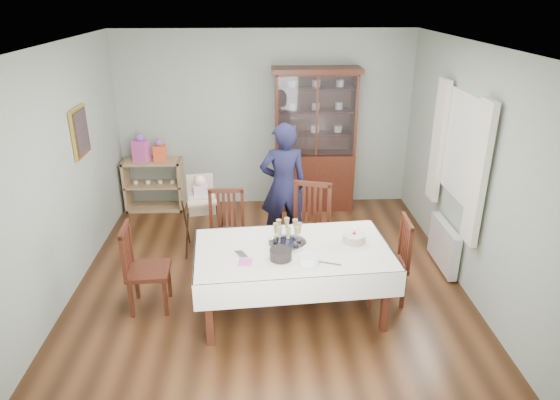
{
  "coord_description": "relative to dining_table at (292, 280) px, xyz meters",
  "views": [
    {
      "loc": [
        -0.09,
        -5.06,
        3.2
      ],
      "look_at": [
        0.13,
        0.2,
        0.98
      ],
      "focal_mm": 32.0,
      "sensor_mm": 36.0,
      "label": 1
    }
  ],
  "objects": [
    {
      "name": "floor",
      "position": [
        -0.23,
        0.56,
        -0.38
      ],
      "size": [
        5.0,
        5.0,
        0.0
      ],
      "primitive_type": "plane",
      "color": "#593319",
      "rests_on": "ground"
    },
    {
      "name": "room_shell",
      "position": [
        -0.23,
        1.09,
        1.32
      ],
      "size": [
        5.0,
        5.0,
        5.0
      ],
      "color": "#9EAA99",
      "rests_on": "floor"
    },
    {
      "name": "dining_table",
      "position": [
        0.0,
        0.0,
        0.0
      ],
      "size": [
        2.09,
        1.31,
        0.76
      ],
      "rotation": [
        0.0,
        0.0,
        0.08
      ],
      "color": "#4E1C13",
      "rests_on": "floor"
    },
    {
      "name": "china_cabinet",
      "position": [
        0.52,
        2.82,
        0.74
      ],
      "size": [
        1.3,
        0.48,
        2.18
      ],
      "color": "#4E1C13",
      "rests_on": "floor"
    },
    {
      "name": "sideboard",
      "position": [
        -1.98,
        2.84,
        0.02
      ],
      "size": [
        0.9,
        0.38,
        0.8
      ],
      "color": "tan",
      "rests_on": "floor"
    },
    {
      "name": "picture_frame",
      "position": [
        -2.45,
        1.36,
        1.27
      ],
      "size": [
        0.04,
        0.48,
        0.58
      ],
      "primitive_type": "cube",
      "color": "gold",
      "rests_on": "room_shell"
    },
    {
      "name": "window",
      "position": [
        1.99,
        0.86,
        1.17
      ],
      "size": [
        0.04,
        1.02,
        1.22
      ],
      "primitive_type": "cube",
      "color": "white",
      "rests_on": "room_shell"
    },
    {
      "name": "curtain_left",
      "position": [
        1.93,
        0.24,
        1.07
      ],
      "size": [
        0.07,
        0.3,
        1.55
      ],
      "primitive_type": "cube",
      "color": "silver",
      "rests_on": "room_shell"
    },
    {
      "name": "curtain_right",
      "position": [
        1.93,
        1.48,
        1.07
      ],
      "size": [
        0.07,
        0.3,
        1.55
      ],
      "primitive_type": "cube",
      "color": "silver",
      "rests_on": "room_shell"
    },
    {
      "name": "radiator",
      "position": [
        1.93,
        0.86,
        -0.08
      ],
      "size": [
        0.1,
        0.8,
        0.55
      ],
      "primitive_type": "cube",
      "color": "white",
      "rests_on": "floor"
    },
    {
      "name": "chair_far_left",
      "position": [
        -0.74,
        0.9,
        -0.09
      ],
      "size": [
        0.46,
        0.46,
        1.0
      ],
      "rotation": [
        0.0,
        0.0,
        0.02
      ],
      "color": "#4E1C13",
      "rests_on": "floor"
    },
    {
      "name": "chair_far_right",
      "position": [
        0.25,
        0.89,
        -0.07
      ],
      "size": [
        0.6,
        0.6,
        1.07
      ],
      "rotation": [
        0.0,
        0.0,
        -0.3
      ],
      "color": "#4E1C13",
      "rests_on": "floor"
    },
    {
      "name": "chair_end_left",
      "position": [
        -1.55,
        0.15,
        -0.1
      ],
      "size": [
        0.46,
        0.46,
        0.97
      ],
      "rotation": [
        0.0,
        0.0,
        1.62
      ],
      "color": "#4E1C13",
      "rests_on": "floor"
    },
    {
      "name": "chair_end_right",
      "position": [
        1.04,
        0.2,
        -0.1
      ],
      "size": [
        0.45,
        0.45,
        0.97
      ],
      "rotation": [
        0.0,
        0.0,
        -1.61
      ],
      "color": "#4E1C13",
      "rests_on": "floor"
    },
    {
      "name": "woman",
      "position": [
        -0.02,
        1.55,
        0.46
      ],
      "size": [
        0.66,
        0.47,
        1.69
      ],
      "primitive_type": "imported",
      "rotation": [
        0.0,
        0.0,
        3.26
      ],
      "color": "black",
      "rests_on": "floor"
    },
    {
      "name": "high_chair",
      "position": [
        -1.09,
        1.48,
        0.02
      ],
      "size": [
        0.53,
        0.53,
        1.03
      ],
      "rotation": [
        0.0,
        0.0,
        0.17
      ],
      "color": "black",
      "rests_on": "floor"
    },
    {
      "name": "champagne_tray",
      "position": [
        -0.05,
        0.1,
        0.45
      ],
      "size": [
        0.4,
        0.4,
        0.24
      ],
      "color": "silver",
      "rests_on": "dining_table"
    },
    {
      "name": "birthday_cake",
      "position": [
        0.65,
        0.1,
        0.43
      ],
      "size": [
        0.27,
        0.27,
        0.19
      ],
      "color": "white",
      "rests_on": "dining_table"
    },
    {
      "name": "plate_stack_dark",
      "position": [
        -0.13,
        -0.21,
        0.43
      ],
      "size": [
        0.29,
        0.29,
        0.1
      ],
      "primitive_type": "cylinder",
      "rotation": [
        0.0,
        0.0,
        0.43
      ],
      "color": "black",
      "rests_on": "dining_table"
    },
    {
      "name": "plate_stack_white",
      "position": [
        0.13,
        -0.3,
        0.42
      ],
      "size": [
        0.22,
        0.22,
        0.09
      ],
      "primitive_type": "cylinder",
      "rotation": [
        0.0,
        0.0,
        -0.11
      ],
      "color": "white",
      "rests_on": "dining_table"
    },
    {
      "name": "napkin_stack",
      "position": [
        -0.48,
        -0.27,
        0.38
      ],
      "size": [
        0.13,
        0.13,
        0.02
      ],
      "primitive_type": "cube",
      "rotation": [
        0.0,
        0.0,
        -0.08
      ],
      "color": "#DC51A7",
      "rests_on": "dining_table"
    },
    {
      "name": "cutlery",
      "position": [
        -0.56,
        -0.1,
        0.38
      ],
      "size": [
        0.16,
        0.18,
        0.01
      ],
      "primitive_type": null,
      "rotation": [
        0.0,
        0.0,
        0.46
      ],
      "color": "silver",
      "rests_on": "dining_table"
    },
    {
      "name": "cake_knife",
      "position": [
        0.31,
        -0.32,
        0.38
      ],
      "size": [
        0.27,
        0.12,
        0.01
      ],
      "primitive_type": "cube",
      "rotation": [
        0.0,
        0.0,
        -0.35
      ],
      "color": "silver",
      "rests_on": "dining_table"
    },
    {
      "name": "gift_bag_pink",
      "position": [
        -2.12,
        2.82,
        0.61
      ],
      "size": [
        0.27,
        0.22,
        0.44
      ],
      "color": "#DC51A7",
      "rests_on": "sideboard"
    },
    {
      "name": "gift_bag_orange",
      "position": [
        -1.84,
        2.82,
        0.57
      ],
      "size": [
        0.19,
        0.14,
        0.34
      ],
      "color": "#FF5428",
      "rests_on": "sideboard"
    }
  ]
}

